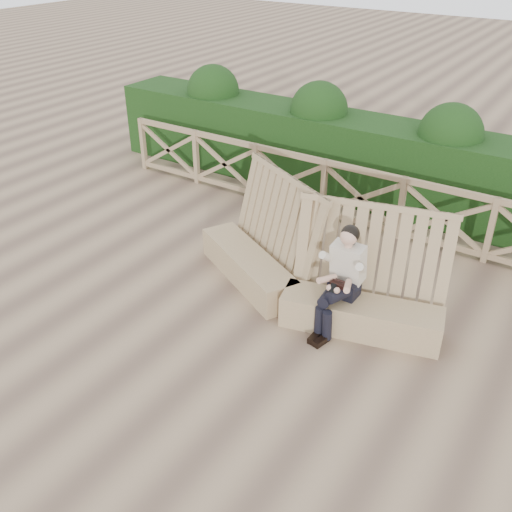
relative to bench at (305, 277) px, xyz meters
The scene contains 5 objects.
ground 1.13m from the bench, 106.32° to the right, with size 60.00×60.00×0.00m, color brown.
bench is the anchor object (origin of this frame).
woman 0.79m from the bench, 19.78° to the right, with size 0.42×0.88×1.44m.
guardrail 2.51m from the bench, 96.79° to the left, with size 10.10×0.09×1.10m.
hedge 3.72m from the bench, 94.60° to the left, with size 12.00×1.20×1.50m, color black.
Camera 1 is at (3.36, -4.90, 4.64)m, focal length 40.00 mm.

